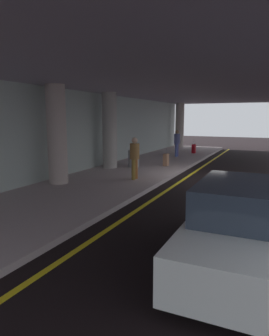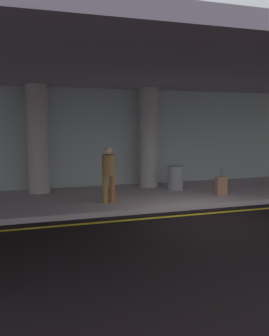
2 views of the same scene
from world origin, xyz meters
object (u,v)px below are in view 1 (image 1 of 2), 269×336
support_column_center (110,131)px  car_white (245,228)px  support_column_left_mid (57,135)px  suitcase_upright_primary (166,160)px  traveler_with_luggage (177,141)px  support_column_right_mid (180,125)px  suitcase_upright_secondary (194,149)px  trash_bin_steel (134,159)px  person_waiting_for_ride (135,155)px

support_column_center → car_white: 10.53m
support_column_left_mid → support_column_center: same height
car_white → suitcase_upright_primary: size_ratio=4.56×
traveler_with_luggage → suitcase_upright_primary: traveler_with_luggage is taller
support_column_left_mid → support_column_right_mid: same height
car_white → suitcase_upright_secondary: car_white is taller
traveler_with_luggage → suitcase_upright_secondary: 2.46m
traveler_with_luggage → trash_bin_steel: traveler_with_luggage is taller
suitcase_upright_primary → suitcase_upright_secondary: (6.21, 0.09, 0.00)m
person_waiting_for_ride → suitcase_upright_primary: person_waiting_for_ride is taller
support_column_right_mid → person_waiting_for_ride: (-14.14, -2.33, -0.86)m
support_column_right_mid → car_white: (-19.75, -7.02, -1.26)m
support_column_left_mid → trash_bin_steel: 4.95m
support_column_left_mid → traveler_with_luggage: support_column_left_mid is taller
support_column_center → traveler_with_luggage: support_column_center is taller
support_column_center → person_waiting_for_ride: 3.28m
traveler_with_luggage → suitcase_upright_primary: (-3.90, -0.62, -0.65)m
suitcase_upright_secondary → suitcase_upright_primary: bearing=-175.1°
support_column_right_mid → person_waiting_for_ride: bearing=-170.6°
suitcase_upright_primary → suitcase_upright_secondary: 6.21m
suitcase_upright_secondary → support_column_left_mid: bearing=173.3°
support_column_right_mid → person_waiting_for_ride: size_ratio=2.17×
car_white → traveler_with_luggage: traveler_with_luggage is taller
car_white → person_waiting_for_ride: person_waiting_for_ride is taller
support_column_right_mid → trash_bin_steel: support_column_right_mid is taller
traveler_with_luggage → suitcase_upright_secondary: traveler_with_luggage is taller
traveler_with_luggage → person_waiting_for_ride: (-7.73, -0.60, 0.00)m
car_white → traveler_with_luggage: (13.33, 5.29, 0.40)m
suitcase_upright_secondary → traveler_with_luggage: bearing=171.1°
person_waiting_for_ride → support_column_right_mid: bearing=-57.8°
traveler_with_luggage → trash_bin_steel: bearing=-62.7°
trash_bin_steel → car_white: bearing=-144.4°
support_column_left_mid → support_column_right_mid: (16.00, 0.00, 0.00)m
car_white → trash_bin_steel: car_white is taller
suitcase_upright_primary → support_column_left_mid: bearing=138.4°
support_column_right_mid → suitcase_upright_secondary: size_ratio=4.06×
person_waiting_for_ride → trash_bin_steel: (2.79, 1.33, -0.54)m
support_column_right_mid → car_white: size_ratio=0.89×
suitcase_upright_primary → traveler_with_luggage: bearing=-10.1°
suitcase_upright_secondary → trash_bin_steel: suitcase_upright_secondary is taller
support_column_right_mid → suitcase_upright_primary: size_ratio=4.06×
suitcase_upright_primary → suitcase_upright_secondary: same height
car_white → traveler_with_luggage: 14.35m
support_column_left_mid → traveler_with_luggage: (9.58, -1.73, -0.86)m
support_column_center → person_waiting_for_ride: support_column_center is taller
support_column_right_mid → suitcase_upright_primary: 10.69m
traveler_with_luggage → person_waiting_for_ride: 7.75m
car_white → trash_bin_steel: (8.40, 6.02, -0.14)m
support_column_center → trash_bin_steel: support_column_center is taller
person_waiting_for_ride → suitcase_upright_secondary: bearing=-66.8°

